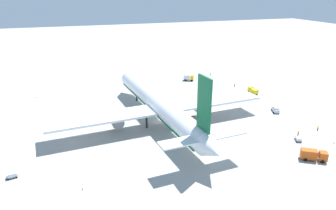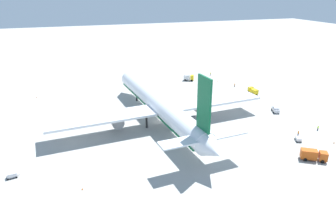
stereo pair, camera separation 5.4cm
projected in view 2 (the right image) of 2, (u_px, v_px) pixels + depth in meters
The scene contains 17 objects.
ground_plane at pixel (158, 121), 106.19m from camera, with size 600.00×600.00×0.00m, color #9E9E99.
airliner at pixel (159, 105), 102.69m from camera, with size 75.98×72.72×23.40m.
service_truck_0 at pixel (189, 77), 152.43m from camera, with size 4.32×5.23×2.90m.
service_truck_2 at pixel (313, 155), 81.95m from camera, with size 5.39×6.69×2.84m.
service_truck_3 at pixel (253, 91), 133.45m from camera, with size 4.92×2.65×2.55m.
service_van at pixel (276, 109), 114.11m from camera, with size 5.03×3.50×1.97m.
baggage_cart_0 at pixel (12, 175), 74.54m from camera, with size 1.90×3.10×1.30m.
baggage_cart_2 at pixel (298, 139), 92.46m from camera, with size 3.24×2.37×1.17m.
ground_worker_0 at pixel (235, 85), 143.03m from camera, with size 0.55×0.55×1.65m.
ground_worker_1 at pixel (298, 133), 95.61m from camera, with size 0.49×0.49×1.70m.
ground_worker_3 at pixel (318, 128), 99.39m from camera, with size 0.55×0.55×1.62m.
ground_worker_4 at pixel (210, 74), 161.36m from camera, with size 0.52×0.52×1.77m.
ground_worker_5 at pixel (210, 87), 140.21m from camera, with size 0.41×0.41×1.74m.
traffic_cone_0 at pixel (334, 143), 91.18m from camera, with size 0.36×0.36×0.55m, color orange.
traffic_cone_1 at pixel (37, 97), 128.79m from camera, with size 0.36×0.36×0.55m, color orange.
traffic_cone_2 at pixel (217, 81), 151.56m from camera, with size 0.36×0.36×0.55m, color orange.
traffic_cone_3 at pixel (82, 189), 70.22m from camera, with size 0.36×0.36×0.55m, color orange.
Camera 2 is at (-93.44, 27.89, 42.56)m, focal length 33.51 mm.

